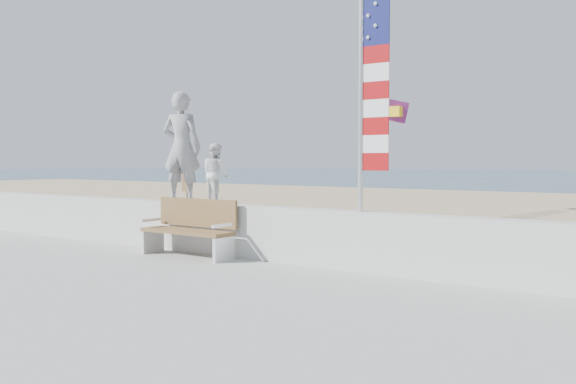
% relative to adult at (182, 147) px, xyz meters
% --- Properties ---
extents(ground, '(220.00, 220.00, 0.00)m').
position_rel_adult_xyz_m(ground, '(2.35, -2.00, -2.10)').
color(ground, '#2E4C5D').
rests_on(ground, ground).
extents(sand, '(90.00, 40.00, 0.08)m').
position_rel_adult_xyz_m(sand, '(2.35, 7.00, -2.06)').
color(sand, tan).
rests_on(sand, ground).
extents(seawall, '(30.00, 0.35, 0.90)m').
position_rel_adult_xyz_m(seawall, '(2.35, 0.00, -1.47)').
color(seawall, beige).
rests_on(seawall, boardwalk).
extents(adult, '(0.86, 0.69, 2.04)m').
position_rel_adult_xyz_m(adult, '(0.00, 0.00, 0.00)').
color(adult, '#939297').
rests_on(adult, seawall).
extents(child, '(0.62, 0.54, 1.08)m').
position_rel_adult_xyz_m(child, '(0.83, 0.00, -0.48)').
color(child, white).
rests_on(child, seawall).
extents(bench, '(1.80, 0.57, 1.00)m').
position_rel_adult_xyz_m(bench, '(0.65, -0.45, -1.41)').
color(bench, brown).
rests_on(bench, boardwalk).
extents(flag, '(0.50, 0.08, 3.50)m').
position_rel_adult_xyz_m(flag, '(3.88, -0.00, 0.89)').
color(flag, silver).
rests_on(flag, seawall).
extents(parafoil_kite, '(0.85, 0.66, 0.60)m').
position_rel_adult_xyz_m(parafoil_kite, '(2.35, 3.95, 0.84)').
color(parafoil_kite, red).
rests_on(parafoil_kite, ground).
extents(sign, '(0.32, 0.07, 1.46)m').
position_rel_adult_xyz_m(sign, '(-2.13, 2.33, -1.16)').
color(sign, brown).
rests_on(sign, sand).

